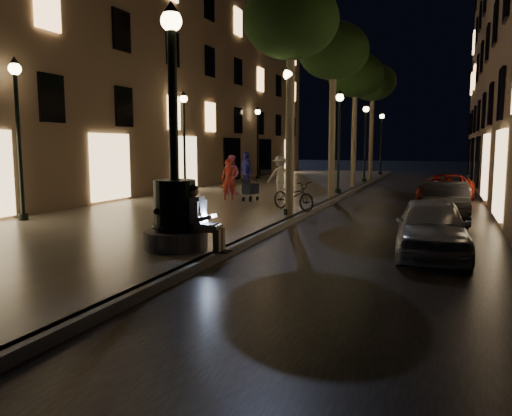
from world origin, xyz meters
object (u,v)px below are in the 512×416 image
at_px(car_front, 432,227).
at_px(lamp_left_a, 18,118).
at_px(tree_second, 334,52).
at_px(tree_far, 373,83).
at_px(bicycle, 293,196).
at_px(tree_third, 355,76).
at_px(stroller, 250,189).
at_px(car_third, 447,189).
at_px(pedestrian_red, 229,179).
at_px(fountain_lamppost, 175,202).
at_px(lamp_left_c, 258,133).
at_px(pedestrian_pink, 231,175).
at_px(seated_man_laptop, 200,216).
at_px(car_second, 444,202).
at_px(lamp_curb_d, 381,135).
at_px(lamp_curb_c, 365,132).
at_px(tree_near, 291,22).
at_px(lamp_left_b, 184,129).
at_px(lamp_curb_b, 339,128).
at_px(pedestrian_blue, 246,171).
at_px(pedestrian_white, 280,176).
at_px(lamp_curb_a, 289,120).

bearing_deg(car_front, lamp_left_a, 177.35).
bearing_deg(tree_second, tree_far, 90.10).
bearing_deg(bicycle, tree_second, 25.42).
relative_size(tree_third, bicycle, 3.77).
xyz_separation_m(stroller, car_third, (7.41, 3.69, -0.08)).
bearing_deg(pedestrian_red, fountain_lamppost, -94.92).
relative_size(tree_second, lamp_left_c, 1.54).
relative_size(lamp_left_a, pedestrian_pink, 2.67).
xyz_separation_m(seated_man_laptop, car_second, (4.84, 7.39, -0.30)).
bearing_deg(car_front, lamp_curb_d, 95.53).
distance_m(tree_far, lamp_curb_c, 3.77).
relative_size(tree_near, lamp_left_b, 1.52).
relative_size(tree_second, tree_far, 0.99).
height_order(lamp_curb_c, car_front, lamp_curb_c).
distance_m(fountain_lamppost, tree_near, 7.86).
bearing_deg(fountain_lamppost, tree_third, 87.77).
xyz_separation_m(lamp_left_c, car_third, (11.92, -9.05, -2.62)).
bearing_deg(stroller, bicycle, -30.76).
bearing_deg(tree_far, lamp_curb_b, -90.46).
relative_size(seated_man_laptop, pedestrian_blue, 0.74).
bearing_deg(pedestrian_white, lamp_left_c, -89.33).
height_order(tree_near, lamp_left_b, tree_near).
distance_m(lamp_curb_d, car_front, 28.27).
bearing_deg(bicycle, car_front, -108.07).
bearing_deg(car_second, lamp_curb_a, -165.49).
bearing_deg(lamp_left_c, pedestrian_white, -64.23).
height_order(tree_near, lamp_curb_b, tree_near).
relative_size(tree_far, lamp_left_a, 1.56).
bearing_deg(bicycle, tree_far, 27.49).
bearing_deg(tree_near, tree_far, 89.90).
relative_size(lamp_curb_a, car_third, 1.09).
height_order(car_third, pedestrian_blue, pedestrian_blue).
bearing_deg(lamp_curb_b, car_second, -54.29).
bearing_deg(lamp_left_a, fountain_lamppost, -17.35).
xyz_separation_m(seated_man_laptop, lamp_curb_a, (0.09, 6.00, 2.30)).
distance_m(lamp_curb_d, stroller, 21.06).
xyz_separation_m(fountain_lamppost, lamp_curb_c, (0.70, 22.00, 2.02)).
bearing_deg(lamp_curb_a, tree_second, 89.05).
relative_size(lamp_curb_a, car_second, 1.23).
bearing_deg(stroller, car_second, -3.75).
xyz_separation_m(lamp_curb_a, lamp_curb_d, (0.00, 24.00, 0.00)).
distance_m(tree_near, lamp_curb_b, 8.54).
height_order(car_second, pedestrian_white, pedestrian_white).
bearing_deg(pedestrian_blue, lamp_curb_d, 115.64).
xyz_separation_m(seated_man_laptop, car_front, (4.61, 2.22, -0.30)).
relative_size(car_third, pedestrian_white, 2.48).
xyz_separation_m(car_third, pedestrian_pink, (-9.33, -1.26, 0.49)).
xyz_separation_m(lamp_curb_c, lamp_left_c, (-7.10, 0.00, 0.00)).
height_order(car_second, car_third, car_second).
relative_size(lamp_curb_b, car_second, 1.23).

